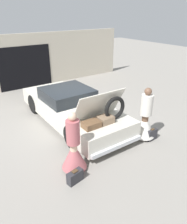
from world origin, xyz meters
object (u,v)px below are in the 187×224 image
at_px(suitcase_beside_left_person, 75,177).
at_px(car, 72,107).
at_px(person_left, 74,150).
at_px(person_right, 145,121).
at_px(suitcase_beside_right_person, 152,135).

bearing_deg(suitcase_beside_left_person, car, 61.24).
relative_size(person_left, suitcase_beside_left_person, 3.80).
relative_size(person_right, suitcase_beside_right_person, 4.37).
height_order(person_left, suitcase_beside_right_person, person_left).
distance_m(person_left, suitcase_beside_right_person, 2.84).
distance_m(car, suitcase_beside_left_person, 3.30).
relative_size(car, suitcase_beside_left_person, 11.84).
bearing_deg(person_right, person_left, 94.29).
bearing_deg(suitcase_beside_left_person, suitcase_beside_right_person, 4.47).
distance_m(person_right, suitcase_beside_left_person, 3.00).
height_order(person_right, suitcase_beside_left_person, person_right).
relative_size(suitcase_beside_left_person, suitcase_beside_right_person, 1.12).
relative_size(car, person_right, 3.02).
bearing_deg(suitcase_beside_right_person, suitcase_beside_left_person, -175.53).
height_order(car, suitcase_beside_right_person, car).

